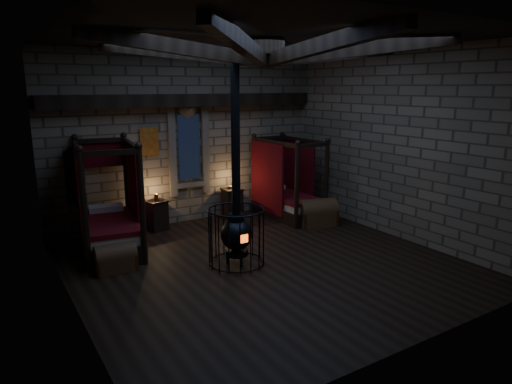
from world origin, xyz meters
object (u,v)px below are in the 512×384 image
bed_left (110,224)px  bed_right (287,198)px  trunk_left (116,258)px  trunk_right (317,213)px  stove (236,232)px

bed_left → bed_right: size_ratio=1.12×
bed_left → trunk_left: (-0.23, -1.21, -0.32)m
trunk_left → trunk_right: (5.04, 0.25, 0.06)m
bed_left → trunk_right: 4.91m
trunk_left → stove: stove is taller
bed_right → trunk_right: size_ratio=1.96×
bed_right → trunk_left: (-4.86, -1.30, -0.27)m
trunk_left → trunk_right: bearing=5.8°
stove → trunk_left: bearing=156.8°
bed_left → trunk_right: size_ratio=2.21×
trunk_left → bed_right: bearing=17.9°
bed_right → stove: bearing=-142.6°
bed_right → stove: size_ratio=0.51×
trunk_left → stove: size_ratio=0.19×
stove → bed_right: bearing=39.5°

